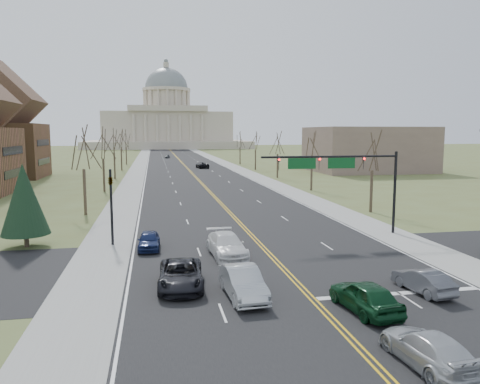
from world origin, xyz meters
name	(u,v)px	position (x,y,z in m)	size (l,w,h in m)	color
ground	(307,293)	(0.00, 0.00, 0.00)	(600.00, 600.00, 0.00)	brown
road	(183,163)	(0.00, 110.00, 0.01)	(20.00, 380.00, 0.01)	black
cross_road	(278,263)	(0.00, 6.00, 0.01)	(120.00, 14.00, 0.01)	black
sidewalk_left	(140,164)	(-12.00, 110.00, 0.01)	(4.00, 380.00, 0.03)	gray
sidewalk_right	(224,163)	(12.00, 110.00, 0.01)	(4.00, 380.00, 0.03)	gray
center_line	(183,163)	(0.00, 110.00, 0.01)	(0.42, 380.00, 0.01)	gold
edge_line_left	(148,164)	(-9.80, 110.00, 0.01)	(0.15, 380.00, 0.01)	silver
edge_line_right	(217,163)	(9.80, 110.00, 0.01)	(0.15, 380.00, 0.01)	silver
stop_bar	(399,293)	(5.00, -1.00, 0.01)	(9.50, 0.50, 0.01)	silver
capitol	(167,123)	(0.00, 249.91, 14.20)	(90.00, 60.00, 50.00)	#C0B2A0
signal_mast	(341,169)	(7.45, 13.50, 5.76)	(12.12, 0.44, 7.20)	black
signal_left	(111,198)	(-11.50, 13.50, 3.71)	(0.32, 0.36, 6.00)	black
tree_r_0	(373,153)	(15.50, 24.00, 6.55)	(3.74, 3.74, 8.50)	#3C2A23
tree_l_0	(83,150)	(-15.50, 28.00, 6.94)	(3.96, 3.96, 9.00)	#3C2A23
tree_r_1	(312,147)	(15.50, 44.00, 6.55)	(3.74, 3.74, 8.50)	#3C2A23
tree_l_1	(103,145)	(-15.50, 48.00, 6.94)	(3.96, 3.96, 9.00)	#3C2A23
tree_r_2	(278,144)	(15.50, 64.00, 6.55)	(3.74, 3.74, 8.50)	#3C2A23
tree_l_2	(114,142)	(-15.50, 68.00, 6.94)	(3.96, 3.96, 9.00)	#3C2A23
tree_r_3	(255,142)	(15.50, 84.00, 6.55)	(3.74, 3.74, 8.50)	#3C2A23
tree_l_3	(121,141)	(-15.50, 88.00, 6.94)	(3.96, 3.96, 9.00)	#3C2A23
tree_r_4	(240,141)	(15.50, 104.00, 6.55)	(3.74, 3.74, 8.50)	#3C2A23
tree_l_4	(126,139)	(-15.50, 108.00, 6.94)	(3.96, 3.96, 9.00)	#3C2A23
conifer_l	(24,199)	(-18.00, 14.00, 3.74)	(3.64, 3.64, 6.50)	#3C2A23
bldg_right_mass	(368,149)	(40.00, 76.00, 5.00)	(25.00, 20.00, 10.00)	#6E574E
car_nb_inner_lead	(365,296)	(1.96, -3.13, 0.81)	(1.87, 4.66, 1.59)	#0C351A
car_nb_outer_lead	(423,281)	(6.37, -1.07, 0.67)	(1.40, 4.01, 1.32)	#515359
car_nb_inner_second	(428,349)	(1.91, -8.63, 0.69)	(1.90, 4.67, 1.36)	#AFB3B7
car_sb_inner_lead	(243,283)	(-3.60, -0.04, 0.83)	(1.73, 4.96, 1.64)	#A6ABAE
car_sb_outer_lead	(181,275)	(-6.79, 2.23, 0.76)	(2.48, 5.38, 1.50)	black
car_sb_inner_second	(227,245)	(-3.16, 8.42, 0.82)	(2.27, 5.59, 1.62)	white
car_sb_outer_second	(149,240)	(-8.65, 11.53, 0.69)	(1.61, 4.00, 1.36)	#16214D
car_far_nb	(202,165)	(3.68, 91.54, 0.76)	(2.49, 5.40, 1.50)	black
car_far_sb	(167,156)	(-3.50, 139.27, 0.68)	(1.57, 3.90, 1.33)	#505358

